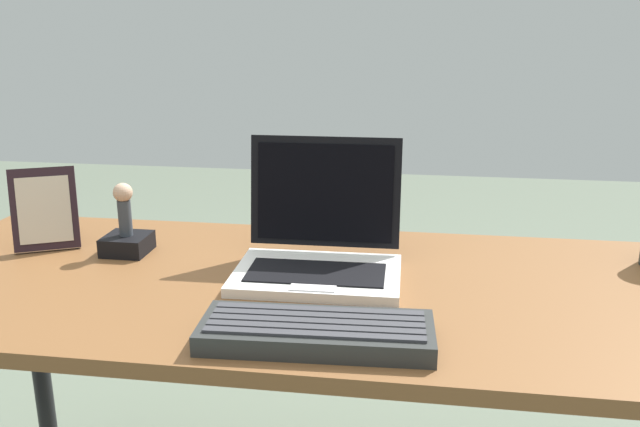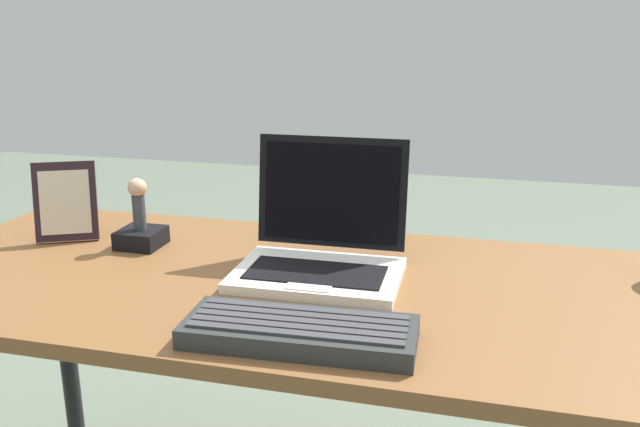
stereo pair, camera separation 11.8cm
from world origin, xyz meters
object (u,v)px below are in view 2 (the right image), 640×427
object	(u,v)px
laptop_front	(322,247)
figurine_stand	(141,238)
photo_frame	(66,202)
figurine	(138,199)
external_keyboard	(300,331)

from	to	relation	value
laptop_front	figurine_stand	bearing A→B (deg)	172.58
photo_frame	figurine_stand	bearing A→B (deg)	0.01
laptop_front	figurine	world-z (taller)	laptop_front
laptop_front	figurine	size ratio (longest dim) A/B	2.80
photo_frame	figurine_stand	world-z (taller)	photo_frame
external_keyboard	figurine	world-z (taller)	figurine
external_keyboard	photo_frame	xyz separation A→B (m)	(-0.62, 0.33, 0.07)
laptop_front	figurine_stand	xyz separation A→B (m)	(-0.41, 0.05, -0.03)
external_keyboard	photo_frame	world-z (taller)	photo_frame
external_keyboard	figurine_stand	xyz separation A→B (m)	(-0.44, 0.33, 0.00)
external_keyboard	figurine	bearing A→B (deg)	143.17
photo_frame	figurine	world-z (taller)	photo_frame
figurine_stand	figurine	bearing A→B (deg)	165.96
photo_frame	figurine	xyz separation A→B (m)	(0.17, 0.00, 0.02)
photo_frame	figurine_stand	size ratio (longest dim) A/B	1.94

